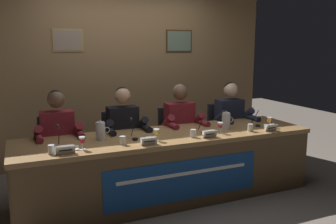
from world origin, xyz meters
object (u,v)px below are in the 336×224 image
chair_center_left (121,149)px  water_pitcher_right_side (226,120)px  panelist_center_right (182,125)px  panelist_far_right (232,120)px  juice_glass_far_left (82,141)px  microphone_far_left (59,140)px  chair_far_right (224,137)px  nameplate_center_left (149,141)px  conference_table (172,156)px  juice_glass_center_left (156,133)px  panelist_center_left (125,131)px  juice_glass_far_right (269,120)px  water_cup_far_right (250,128)px  water_cup_center_right (193,134)px  juice_glass_center_right (220,126)px  microphone_center_left (134,132)px  panelist_far_left (59,137)px  water_cup_center_left (123,141)px  microphone_far_right (256,120)px  nameplate_center_right (210,134)px  chair_center_right (176,142)px  water_cup_far_left (51,150)px  nameplate_far_right (271,128)px  water_pitcher_left_side (101,131)px  document_stack_far_left (68,149)px  microphone_center_right (202,126)px  chair_far_left (58,156)px

chair_center_left → water_pitcher_right_side: bearing=-29.5°
panelist_center_right → panelist_far_right: (0.76, 0.00, 0.00)m
juice_glass_far_left → microphone_far_left: microphone_far_left is taller
panelist_center_right → chair_far_right: (0.76, 0.20, -0.28)m
nameplate_center_left → microphone_far_left: bearing=164.1°
conference_table → juice_glass_center_left: (-0.22, -0.10, 0.31)m
juice_glass_center_left → panelist_center_left: bearing=103.6°
microphone_far_left → juice_glass_far_right: 2.44m
chair_center_left → water_cup_far_right: size_ratio=10.57×
water_cup_center_right → water_pitcher_right_side: size_ratio=0.40×
juice_glass_center_right → water_pitcher_right_side: (0.19, 0.18, 0.01)m
microphone_center_left → panelist_far_left: bearing=145.7°
panelist_far_left → juice_glass_far_left: size_ratio=9.89×
water_cup_center_left → microphone_far_right: size_ratio=0.39×
panelist_center_left → nameplate_center_right: panelist_center_left is taller
conference_table → water_pitcher_right_side: bearing=7.4°
microphone_far_left → chair_center_right: microphone_far_left is taller
water_cup_far_left → nameplate_center_left: bearing=-3.9°
water_cup_far_left → nameplate_far_right: water_cup_far_left is taller
juice_glass_far_left → water_cup_center_left: 0.40m
chair_far_right → water_pitcher_left_side: size_ratio=4.28×
chair_center_right → chair_far_right: bearing=0.0°
panelist_center_left → document_stack_far_left: size_ratio=5.41×
panelist_far_left → chair_center_left: panelist_far_left is taller
microphone_center_left → microphone_center_right: same height
chair_center_left → document_stack_far_left: (-0.74, -0.79, 0.30)m
juice_glass_far_right → water_pitcher_right_side: water_pitcher_right_side is taller
juice_glass_far_right → chair_center_left: bearing=154.0°
juice_glass_far_left → panelist_far_right: 2.22m
nameplate_far_right → microphone_center_right: bearing=161.9°
water_cup_center_left → microphone_far_right: (1.75, 0.17, 0.04)m
juice_glass_center_left → juice_glass_center_right: bearing=1.3°
panelist_center_right → chair_far_left: bearing=172.5°
juice_glass_far_left → juice_glass_center_right: (1.54, 0.04, 0.00)m
chair_center_left → chair_far_left: bearing=180.0°
panelist_far_right → microphone_far_right: bearing=-86.6°
chair_center_left → panelist_center_right: 0.83m
nameplate_far_right → water_cup_center_left: bearing=176.1°
water_cup_far_left → juice_glass_center_right: size_ratio=0.69×
chair_center_right → juice_glass_center_right: bearing=-77.8°
juice_glass_far_right → juice_glass_center_left: bearing=-178.5°
juice_glass_far_left → juice_glass_center_left: (0.76, 0.02, 0.00)m
nameplate_center_left → water_cup_center_left: water_cup_center_left is taller
water_cup_far_right → microphone_far_right: microphone_far_right is taller
microphone_center_left → nameplate_center_right: bearing=-18.5°
microphone_far_left → water_pitcher_right_side: bearing=2.4°
water_cup_center_left → panelist_far_right: (1.72, 0.64, -0.06)m
juice_glass_far_right → water_cup_far_left: bearing=-177.9°
nameplate_center_right → juice_glass_center_right: (0.21, 0.12, 0.05)m
microphone_center_left → water_pitcher_right_side: 1.17m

